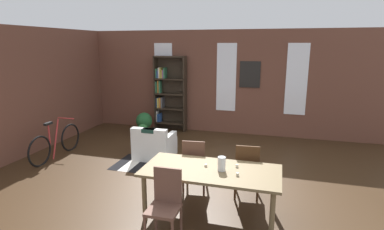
{
  "coord_description": "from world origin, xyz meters",
  "views": [
    {
      "loc": [
        1.46,
        -5.04,
        2.51
      ],
      "look_at": [
        -0.33,
        1.24,
        1.02
      ],
      "focal_mm": 28.9,
      "sensor_mm": 36.0,
      "label": 1
    }
  ],
  "objects_px": {
    "dining_chair_far_right": "(247,169)",
    "bookshelf_tall": "(168,93)",
    "dining_table": "(211,174)",
    "dining_chair_near_left": "(165,203)",
    "potted_plant_corner": "(144,122)",
    "dining_chair_far_left": "(195,164)",
    "bicycle_second": "(56,143)",
    "armchair_white": "(154,146)",
    "vase_on_table": "(222,164)",
    "potted_plant_by_shelf": "(143,130)"
  },
  "relations": [
    {
      "from": "dining_chair_near_left",
      "to": "potted_plant_corner",
      "type": "bearing_deg",
      "value": 117.67
    },
    {
      "from": "potted_plant_by_shelf",
      "to": "dining_chair_far_left",
      "type": "bearing_deg",
      "value": -50.09
    },
    {
      "from": "dining_chair_far_right",
      "to": "bookshelf_tall",
      "type": "distance_m",
      "value": 4.59
    },
    {
      "from": "dining_table",
      "to": "potted_plant_by_shelf",
      "type": "xyz_separation_m",
      "value": [
        -2.65,
        3.33,
        -0.45
      ]
    },
    {
      "from": "dining_chair_far_right",
      "to": "potted_plant_corner",
      "type": "bearing_deg",
      "value": 136.33
    },
    {
      "from": "dining_table",
      "to": "dining_chair_far_left",
      "type": "xyz_separation_m",
      "value": [
        -0.44,
        0.7,
        -0.15
      ]
    },
    {
      "from": "dining_chair_far_left",
      "to": "bicycle_second",
      "type": "xyz_separation_m",
      "value": [
        -3.47,
        0.76,
        -0.18
      ]
    },
    {
      "from": "dining_chair_near_left",
      "to": "dining_chair_far_left",
      "type": "distance_m",
      "value": 1.4
    },
    {
      "from": "vase_on_table",
      "to": "bicycle_second",
      "type": "distance_m",
      "value": 4.35
    },
    {
      "from": "vase_on_table",
      "to": "bookshelf_tall",
      "type": "xyz_separation_m",
      "value": [
        -2.42,
        4.36,
        0.27
      ]
    },
    {
      "from": "bookshelf_tall",
      "to": "potted_plant_corner",
      "type": "relative_size",
      "value": 3.64
    },
    {
      "from": "potted_plant_by_shelf",
      "to": "vase_on_table",
      "type": "bearing_deg",
      "value": -49.98
    },
    {
      "from": "dining_table",
      "to": "bicycle_second",
      "type": "height_order",
      "value": "bicycle_second"
    },
    {
      "from": "potted_plant_by_shelf",
      "to": "potted_plant_corner",
      "type": "bearing_deg",
      "value": 109.53
    },
    {
      "from": "dining_chair_near_left",
      "to": "dining_chair_far_left",
      "type": "bearing_deg",
      "value": 89.67
    },
    {
      "from": "vase_on_table",
      "to": "bicycle_second",
      "type": "height_order",
      "value": "vase_on_table"
    },
    {
      "from": "dining_table",
      "to": "potted_plant_corner",
      "type": "height_order",
      "value": "dining_table"
    },
    {
      "from": "dining_table",
      "to": "dining_chair_near_left",
      "type": "bearing_deg",
      "value": -122.72
    },
    {
      "from": "dining_chair_far_right",
      "to": "dining_chair_far_left",
      "type": "relative_size",
      "value": 1.0
    },
    {
      "from": "dining_chair_near_left",
      "to": "dining_chair_far_right",
      "type": "height_order",
      "value": "same"
    },
    {
      "from": "armchair_white",
      "to": "bicycle_second",
      "type": "xyz_separation_m",
      "value": [
        -2.15,
        -0.59,
        0.06
      ]
    },
    {
      "from": "dining_chair_near_left",
      "to": "armchair_white",
      "type": "xyz_separation_m",
      "value": [
        -1.31,
        2.74,
        -0.23
      ]
    },
    {
      "from": "dining_chair_far_left",
      "to": "potted_plant_corner",
      "type": "height_order",
      "value": "dining_chair_far_left"
    },
    {
      "from": "dining_table",
      "to": "dining_chair_far_right",
      "type": "relative_size",
      "value": 2.09
    },
    {
      "from": "armchair_white",
      "to": "bookshelf_tall",
      "type": "bearing_deg",
      "value": 102.3
    },
    {
      "from": "bookshelf_tall",
      "to": "dining_table",
      "type": "bearing_deg",
      "value": -62.56
    },
    {
      "from": "vase_on_table",
      "to": "potted_plant_corner",
      "type": "distance_m",
      "value": 4.87
    },
    {
      "from": "dining_chair_near_left",
      "to": "dining_chair_far_left",
      "type": "height_order",
      "value": "same"
    },
    {
      "from": "armchair_white",
      "to": "potted_plant_corner",
      "type": "height_order",
      "value": "armchair_white"
    },
    {
      "from": "bookshelf_tall",
      "to": "bicycle_second",
      "type": "bearing_deg",
      "value": -119.58
    },
    {
      "from": "armchair_white",
      "to": "potted_plant_by_shelf",
      "type": "xyz_separation_m",
      "value": [
        -0.89,
        1.29,
        -0.06
      ]
    },
    {
      "from": "potted_plant_by_shelf",
      "to": "bicycle_second",
      "type": "bearing_deg",
      "value": -123.9
    },
    {
      "from": "potted_plant_corner",
      "to": "dining_chair_far_left",
      "type": "bearing_deg",
      "value": -52.72
    },
    {
      "from": "potted_plant_by_shelf",
      "to": "dining_chair_near_left",
      "type": "bearing_deg",
      "value": -61.42
    },
    {
      "from": "dining_table",
      "to": "armchair_white",
      "type": "xyz_separation_m",
      "value": [
        -1.76,
        2.04,
        -0.39
      ]
    },
    {
      "from": "dining_chair_far_left",
      "to": "potted_plant_corner",
      "type": "relative_size",
      "value": 1.58
    },
    {
      "from": "bookshelf_tall",
      "to": "armchair_white",
      "type": "relative_size",
      "value": 2.72
    },
    {
      "from": "bicycle_second",
      "to": "vase_on_table",
      "type": "bearing_deg",
      "value": -19.7
    },
    {
      "from": "dining_table",
      "to": "armchair_white",
      "type": "relative_size",
      "value": 2.47
    },
    {
      "from": "bicycle_second",
      "to": "potted_plant_by_shelf",
      "type": "height_order",
      "value": "bicycle_second"
    },
    {
      "from": "dining_chair_far_right",
      "to": "dining_chair_far_left",
      "type": "distance_m",
      "value": 0.89
    },
    {
      "from": "dining_chair_near_left",
      "to": "bicycle_second",
      "type": "bearing_deg",
      "value": 148.11
    },
    {
      "from": "dining_table",
      "to": "dining_chair_near_left",
      "type": "height_order",
      "value": "dining_chair_near_left"
    },
    {
      "from": "dining_table",
      "to": "potted_plant_by_shelf",
      "type": "distance_m",
      "value": 4.28
    },
    {
      "from": "vase_on_table",
      "to": "potted_plant_by_shelf",
      "type": "xyz_separation_m",
      "value": [
        -2.8,
        3.33,
        -0.63
      ]
    },
    {
      "from": "dining_chair_far_left",
      "to": "armchair_white",
      "type": "xyz_separation_m",
      "value": [
        -1.32,
        1.34,
        -0.23
      ]
    },
    {
      "from": "potted_plant_by_shelf",
      "to": "potted_plant_corner",
      "type": "distance_m",
      "value": 0.53
    },
    {
      "from": "vase_on_table",
      "to": "potted_plant_corner",
      "type": "xyz_separation_m",
      "value": [
        -2.97,
        3.82,
        -0.51
      ]
    },
    {
      "from": "dining_table",
      "to": "dining_chair_far_right",
      "type": "distance_m",
      "value": 0.85
    },
    {
      "from": "bicycle_second",
      "to": "dining_chair_far_right",
      "type": "bearing_deg",
      "value": -9.84
    }
  ]
}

